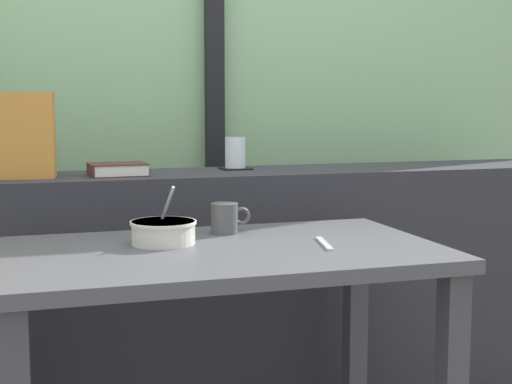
# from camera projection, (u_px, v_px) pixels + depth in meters

# --- Properties ---
(outdoor_backdrop) EXTENTS (4.80, 0.08, 2.80)m
(outdoor_backdrop) POSITION_uv_depth(u_px,v_px,m) (164.00, 19.00, 2.98)
(outdoor_backdrop) COLOR #8EBC89
(outdoor_backdrop) RESTS_ON ground
(window_divider_post) EXTENTS (0.07, 0.05, 2.60)m
(window_divider_post) POSITION_uv_depth(u_px,v_px,m) (214.00, 44.00, 2.98)
(window_divider_post) COLOR black
(window_divider_post) RESTS_ON ground
(dark_console_ledge) EXTENTS (2.80, 0.36, 0.85)m
(dark_console_ledge) POSITION_uv_depth(u_px,v_px,m) (201.00, 298.00, 2.54)
(dark_console_ledge) COLOR #2D2D33
(dark_console_ledge) RESTS_ON ground
(breakfast_table) EXTENTS (1.11, 0.65, 0.71)m
(breakfast_table) POSITION_uv_depth(u_px,v_px,m) (221.00, 293.00, 1.92)
(breakfast_table) COLOR #414145
(breakfast_table) RESTS_ON ground
(coaster_square) EXTENTS (0.10, 0.10, 0.00)m
(coaster_square) POSITION_uv_depth(u_px,v_px,m) (235.00, 169.00, 2.59)
(coaster_square) COLOR black
(coaster_square) RESTS_ON dark_console_ledge
(juice_glass) EXTENTS (0.07, 0.07, 0.10)m
(juice_glass) POSITION_uv_depth(u_px,v_px,m) (235.00, 154.00, 2.58)
(juice_glass) COLOR white
(juice_glass) RESTS_ON coaster_square
(closed_book) EXTENTS (0.18, 0.15, 0.04)m
(closed_book) POSITION_uv_depth(u_px,v_px,m) (117.00, 169.00, 2.38)
(closed_book) COLOR #47231E
(closed_book) RESTS_ON dark_console_ledge
(throw_pillow) EXTENTS (0.33, 0.17, 0.26)m
(throw_pillow) POSITION_uv_depth(u_px,v_px,m) (0.00, 135.00, 2.29)
(throw_pillow) COLOR #D18938
(throw_pillow) RESTS_ON dark_console_ledge
(soup_bowl) EXTENTS (0.17, 0.17, 0.15)m
(soup_bowl) POSITION_uv_depth(u_px,v_px,m) (163.00, 232.00, 1.95)
(soup_bowl) COLOR silver
(soup_bowl) RESTS_ON breakfast_table
(fork_utensil) EXTENTS (0.05, 0.17, 0.01)m
(fork_utensil) POSITION_uv_depth(u_px,v_px,m) (324.00, 244.00, 1.95)
(fork_utensil) COLOR silver
(fork_utensil) RESTS_ON breakfast_table
(ceramic_mug) EXTENTS (0.11, 0.08, 0.08)m
(ceramic_mug) POSITION_uv_depth(u_px,v_px,m) (225.00, 218.00, 2.11)
(ceramic_mug) COLOR #4C4C4C
(ceramic_mug) RESTS_ON breakfast_table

